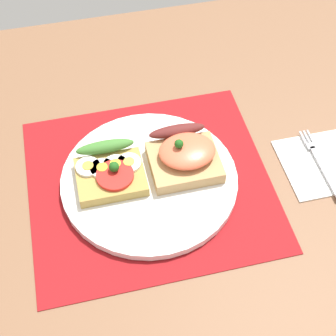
% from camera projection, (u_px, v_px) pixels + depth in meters
% --- Properties ---
extents(ground_plane, '(1.20, 0.90, 0.03)m').
position_uv_depth(ground_plane, '(150.00, 189.00, 0.82)').
color(ground_plane, brown).
extents(placemat, '(0.38, 0.35, 0.00)m').
position_uv_depth(placemat, '(149.00, 183.00, 0.80)').
color(placemat, maroon).
rests_on(placemat, ground_plane).
extents(plate, '(0.28, 0.28, 0.01)m').
position_uv_depth(plate, '(149.00, 180.00, 0.80)').
color(plate, white).
rests_on(plate, placemat).
extents(sandwich_egg_tomato, '(0.10, 0.10, 0.04)m').
position_uv_depth(sandwich_egg_tomato, '(110.00, 171.00, 0.78)').
color(sandwich_egg_tomato, '#AE8E45').
rests_on(sandwich_egg_tomato, plate).
extents(sandwich_salmon, '(0.11, 0.11, 0.06)m').
position_uv_depth(sandwich_salmon, '(185.00, 155.00, 0.79)').
color(sandwich_salmon, tan).
rests_on(sandwich_salmon, plate).
extents(napkin, '(0.14, 0.13, 0.01)m').
position_uv_depth(napkin, '(325.00, 163.00, 0.83)').
color(napkin, white).
rests_on(napkin, ground_plane).
extents(fork, '(0.02, 0.14, 0.00)m').
position_uv_depth(fork, '(319.00, 161.00, 0.82)').
color(fork, '#B7B7BC').
rests_on(fork, napkin).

